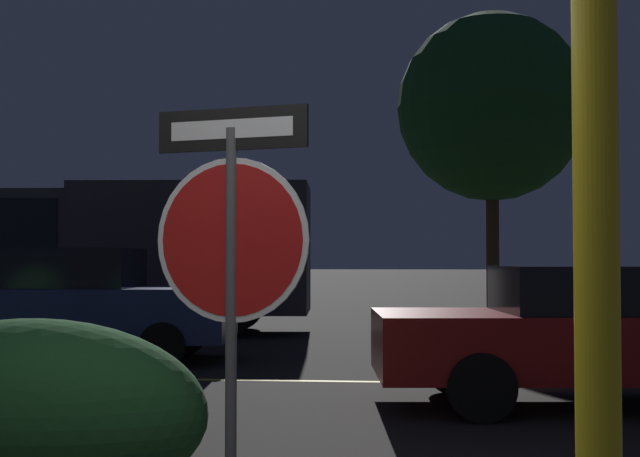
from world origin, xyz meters
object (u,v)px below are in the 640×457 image
(delivery_truck, at_px, (116,248))
(passing_car_2, at_px, (84,306))
(stop_sign, at_px, (231,238))
(hedge_bush_2, at_px, (32,413))
(passing_car_3, at_px, (607,334))
(yellow_pole_right, at_px, (597,251))
(tree_1, at_px, (492,108))

(delivery_truck, bearing_deg, passing_car_2, -171.20)
(stop_sign, height_order, delivery_truck, delivery_truck)
(stop_sign, xyz_separation_m, passing_car_2, (-3.54, 7.41, -0.74))
(hedge_bush_2, bearing_deg, passing_car_3, 44.10)
(delivery_truck, bearing_deg, passing_car_3, -140.91)
(hedge_bush_2, height_order, passing_car_2, passing_car_2)
(hedge_bush_2, relative_size, delivery_truck, 0.28)
(yellow_pole_right, bearing_deg, passing_car_3, 77.41)
(passing_car_2, bearing_deg, stop_sign, 21.15)
(yellow_pole_right, relative_size, delivery_truck, 0.40)
(hedge_bush_2, distance_m, passing_car_3, 5.60)
(yellow_pole_right, height_order, delivery_truck, yellow_pole_right)
(yellow_pole_right, height_order, tree_1, tree_1)
(delivery_truck, relative_size, tree_1, 0.95)
(passing_car_2, distance_m, delivery_truck, 4.85)
(stop_sign, relative_size, hedge_bush_2, 1.09)
(stop_sign, xyz_separation_m, tree_1, (3.03, 17.73, 3.67))
(stop_sign, bearing_deg, tree_1, 93.75)
(passing_car_3, xyz_separation_m, delivery_truck, (-7.45, 7.85, 0.94))
(tree_1, bearing_deg, delivery_truck, -143.51)
(yellow_pole_right, distance_m, passing_car_2, 10.54)
(hedge_bush_2, bearing_deg, stop_sign, -15.09)
(tree_1, bearing_deg, passing_car_3, -90.91)
(hedge_bush_2, bearing_deg, yellow_pole_right, -39.15)
(stop_sign, height_order, yellow_pole_right, yellow_pole_right)
(stop_sign, bearing_deg, hedge_bush_2, 178.36)
(yellow_pole_right, distance_m, delivery_truck, 15.19)
(hedge_bush_2, relative_size, passing_car_3, 0.43)
(yellow_pole_right, xyz_separation_m, passing_car_2, (-5.00, 9.26, -0.66))
(yellow_pole_right, bearing_deg, delivery_truck, 113.67)
(stop_sign, distance_m, yellow_pole_right, 2.36)
(delivery_truck, xyz_separation_m, tree_1, (7.67, 5.67, 3.56))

